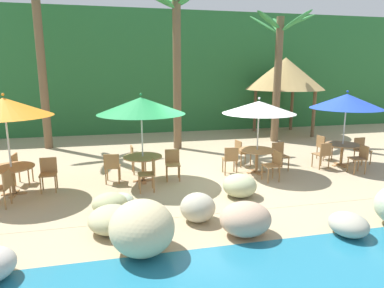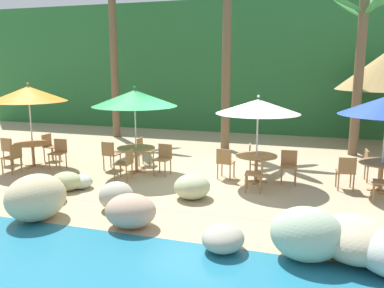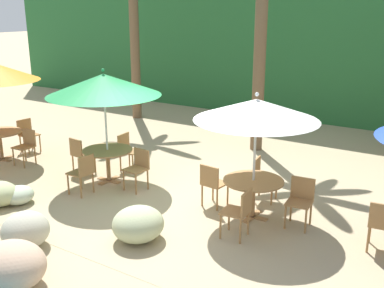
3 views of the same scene
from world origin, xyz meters
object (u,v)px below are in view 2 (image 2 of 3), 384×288
(chair_orange_seaward, at_px, (59,151))
(palm_tree_nearest, at_px, (113,32))
(dining_table_orange, at_px, (33,147))
(chair_white_left, at_px, (225,161))
(chair_orange_left, at_px, (10,149))
(chair_green_inland, at_px, (143,149))
(umbrella_white, at_px, (258,106))
(umbrella_orange, at_px, (28,94))
(umbrella_green, at_px, (135,98))
(dining_table_blue, at_px, (382,167))
(chair_orange_right, at_px, (13,156))
(chair_green_seaward, at_px, (164,157))
(chair_blue_inland, at_px, (371,163))
(chair_green_right, at_px, (126,162))
(chair_green_left, at_px, (110,153))
(chair_white_inland, at_px, (254,156))
(palm_tree_third, at_px, (361,51))
(dining_table_green, at_px, (136,152))
(dining_table_white, at_px, (256,160))
(chair_blue_left, at_px, (346,171))
(chair_white_right, at_px, (258,172))
(chair_orange_inland, at_px, (50,145))
(palm_tree_second, at_px, (227,35))
(chair_white_seaward, at_px, (289,164))

(chair_orange_seaward, relative_size, palm_tree_nearest, 0.13)
(dining_table_orange, distance_m, chair_white_left, 5.99)
(chair_orange_left, relative_size, chair_green_inland, 1.00)
(chair_green_inland, height_order, palm_tree_nearest, palm_tree_nearest)
(umbrella_white, relative_size, chair_white_left, 2.69)
(umbrella_orange, xyz_separation_m, umbrella_green, (3.34, 0.34, -0.07))
(umbrella_green, bearing_deg, dining_table_blue, 1.49)
(chair_orange_left, distance_m, chair_orange_right, 1.20)
(chair_orange_left, bearing_deg, chair_orange_right, -43.64)
(chair_orange_left, height_order, chair_green_seaward, same)
(chair_blue_inland, relative_size, palm_tree_nearest, 0.13)
(chair_orange_right, height_order, chair_green_right, same)
(chair_green_left, height_order, chair_green_right, same)
(chair_white_inland, relative_size, palm_tree_third, 0.16)
(chair_green_seaward, height_order, chair_green_right, same)
(dining_table_blue, bearing_deg, dining_table_green, -178.51)
(chair_orange_right, bearing_deg, dining_table_white, 10.28)
(chair_orange_right, height_order, chair_white_inland, same)
(dining_table_orange, xyz_separation_m, chair_orange_left, (-0.85, -0.03, -0.10))
(palm_tree_nearest, bearing_deg, chair_blue_left, -29.67)
(dining_table_green, distance_m, palm_tree_third, 8.20)
(chair_white_right, bearing_deg, palm_tree_third, 63.50)
(dining_table_white, bearing_deg, chair_orange_left, -176.95)
(chair_green_right, relative_size, palm_tree_nearest, 0.13)
(umbrella_orange, xyz_separation_m, chair_green_seaward, (4.19, 0.35, -1.73))
(dining_table_white, height_order, chair_white_right, chair_white_right)
(chair_orange_inland, bearing_deg, chair_white_right, -10.59)
(chair_orange_right, relative_size, palm_tree_nearest, 0.13)
(chair_orange_inland, bearing_deg, chair_green_seaward, -6.88)
(dining_table_green, relative_size, chair_white_inland, 1.26)
(chair_orange_right, bearing_deg, chair_blue_inland, 12.74)
(chair_white_left, height_order, palm_tree_nearest, palm_tree_nearest)
(dining_table_blue, bearing_deg, palm_tree_second, 141.60)
(dining_table_green, bearing_deg, chair_green_seaward, 0.51)
(chair_green_left, height_order, chair_white_seaward, same)
(chair_white_left, bearing_deg, umbrella_orange, -176.35)
(chair_orange_left, bearing_deg, chair_orange_inland, 46.92)
(chair_orange_left, distance_m, chair_white_inland, 7.59)
(chair_orange_left, bearing_deg, dining_table_orange, 1.91)
(palm_tree_third, bearing_deg, dining_table_orange, -153.66)
(palm_tree_third, bearing_deg, chair_green_seaward, -140.79)
(chair_orange_right, bearing_deg, chair_green_inland, 32.66)
(chair_green_seaward, distance_m, chair_white_left, 1.79)
(chair_green_right, bearing_deg, chair_orange_left, 173.57)
(chair_orange_inland, bearing_deg, chair_orange_right, -88.62)
(chair_orange_left, height_order, chair_white_left, same)
(chair_green_seaward, relative_size, chair_white_right, 1.00)
(dining_table_blue, relative_size, palm_tree_nearest, 0.16)
(chair_orange_right, bearing_deg, chair_white_right, 3.25)
(palm_tree_second, bearing_deg, chair_blue_left, -45.18)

